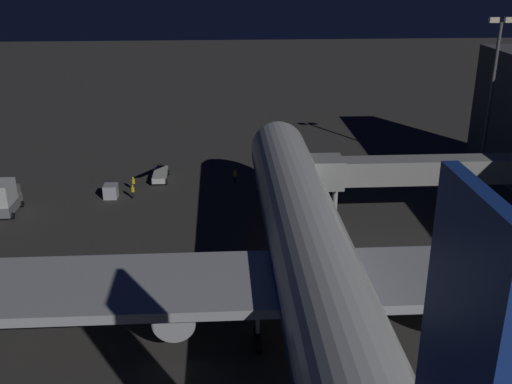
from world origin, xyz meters
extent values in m
plane|color=#383533|center=(0.00, 0.00, 0.00)|extent=(320.00, 320.00, 0.00)
cylinder|color=silver|center=(0.00, 7.04, 5.80)|extent=(6.03, 53.04, 6.03)
sphere|color=silver|center=(0.00, -19.48, 5.80)|extent=(5.91, 5.91, 5.91)
cube|color=navy|center=(0.00, 7.04, 5.35)|extent=(6.09, 50.92, 0.50)
cube|color=black|center=(0.00, -17.67, 6.86)|extent=(3.32, 1.40, 0.90)
cube|color=#B7BABF|center=(0.00, 9.05, 4.74)|extent=(51.87, 8.35, 0.70)
cylinder|color=#B7BABF|center=(-10.02, 8.05, 2.74)|extent=(3.02, 5.75, 3.02)
cylinder|color=black|center=(-10.02, 5.17, 2.74)|extent=(2.56, 0.15, 2.56)
cylinder|color=#B7BABF|center=(10.02, 8.05, 2.74)|extent=(3.02, 5.75, 3.02)
cylinder|color=black|center=(10.02, 5.17, 2.74)|extent=(2.56, 0.15, 2.56)
cylinder|color=#B7BABF|center=(0.00, -15.98, 2.29)|extent=(0.28, 0.28, 2.18)
cylinder|color=black|center=(0.00, -15.98, 0.60)|extent=(0.45, 1.20, 1.20)
cylinder|color=#B7BABF|center=(-4.20, 10.05, 2.29)|extent=(0.28, 0.28, 2.18)
cylinder|color=black|center=(-4.20, 9.40, 0.60)|extent=(0.45, 1.20, 1.20)
cylinder|color=black|center=(-4.20, 10.70, 0.60)|extent=(0.45, 1.20, 1.20)
cylinder|color=#B7BABF|center=(4.20, 10.05, 2.29)|extent=(0.28, 0.28, 2.18)
cylinder|color=black|center=(4.20, 9.40, 0.60)|extent=(0.45, 1.20, 1.20)
cylinder|color=black|center=(4.20, 10.70, 0.60)|extent=(0.45, 1.20, 1.20)
cube|color=#9E9E99|center=(-15.63, -10.72, 5.80)|extent=(23.05, 2.60, 2.50)
cube|color=#9E9E99|center=(-4.10, -10.72, 5.80)|extent=(3.20, 3.40, 3.00)
cube|color=black|center=(-2.70, -10.72, 5.80)|extent=(0.70, 3.20, 2.70)
cylinder|color=#B7BABF|center=(-5.10, -10.72, 2.27)|extent=(0.56, 0.56, 4.55)
cylinder|color=black|center=(-5.70, -10.72, 0.30)|extent=(0.25, 0.60, 0.60)
cylinder|color=black|center=(-4.50, -10.72, 0.30)|extent=(0.25, 0.60, 0.60)
cylinder|color=#59595E|center=(-25.50, -22.40, 9.60)|extent=(0.40, 0.40, 19.19)
cube|color=#F9EFC6|center=(-26.40, -22.40, 19.44)|extent=(1.10, 0.50, 0.60)
cube|color=#F9EFC6|center=(-24.60, -22.40, 19.44)|extent=(1.10, 0.50, 0.60)
cube|color=slate|center=(29.89, -15.76, 0.90)|extent=(2.00, 4.72, 1.10)
cube|color=silver|center=(29.89, -15.17, 2.62)|extent=(1.90, 3.30, 2.33)
cube|color=slate|center=(29.89, -17.31, 2.00)|extent=(1.80, 1.60, 1.10)
cylinder|color=black|center=(28.83, -17.41, 0.35)|extent=(0.24, 0.70, 0.70)
cylinder|color=black|center=(30.95, -17.41, 0.35)|extent=(0.24, 0.70, 0.70)
cylinder|color=black|center=(28.83, -14.10, 0.35)|extent=(0.24, 0.70, 0.70)
cube|color=silver|center=(14.17, -25.29, 0.70)|extent=(1.60, 4.92, 0.70)
cube|color=black|center=(14.17, -25.29, 1.95)|extent=(0.90, 8.35, 3.19)
cylinder|color=black|center=(13.31, -27.01, 0.35)|extent=(0.24, 0.70, 0.70)
cylinder|color=black|center=(15.03, -27.01, 0.35)|extent=(0.24, 0.70, 0.70)
cylinder|color=black|center=(13.31, -23.56, 0.35)|extent=(0.24, 0.70, 0.70)
cylinder|color=black|center=(15.03, -23.56, 0.35)|extent=(0.24, 0.70, 0.70)
cube|color=#B7BABF|center=(19.37, -19.66, 0.78)|extent=(1.54, 1.71, 1.56)
cylinder|color=black|center=(4.82, -23.76, 0.42)|extent=(0.28, 0.28, 0.84)
cylinder|color=yellow|center=(4.82, -23.76, 1.12)|extent=(0.40, 0.40, 0.56)
sphere|color=tan|center=(4.82, -23.76, 1.52)|extent=(0.24, 0.24, 0.24)
sphere|color=orange|center=(4.82, -23.76, 1.57)|extent=(0.23, 0.23, 0.23)
cylinder|color=black|center=(17.06, -21.93, 0.42)|extent=(0.28, 0.28, 0.83)
cylinder|color=yellow|center=(17.06, -21.93, 1.11)|extent=(0.40, 0.40, 0.55)
sphere|color=tan|center=(17.06, -21.93, 1.50)|extent=(0.24, 0.24, 0.24)
sphere|color=yellow|center=(17.06, -21.93, 1.55)|extent=(0.23, 0.23, 0.23)
cylinder|color=black|center=(16.77, -19.18, 0.42)|extent=(0.28, 0.28, 0.85)
cylinder|color=yellow|center=(16.77, -19.18, 1.14)|extent=(0.40, 0.40, 0.59)
sphere|color=tan|center=(16.77, -19.18, 1.55)|extent=(0.24, 0.24, 0.24)
sphere|color=orange|center=(16.77, -19.18, 1.60)|extent=(0.23, 0.23, 0.23)
cone|color=orange|center=(-2.20, -21.48, 0.28)|extent=(0.36, 0.36, 0.55)
cone|color=orange|center=(2.20, -21.48, 0.28)|extent=(0.36, 0.36, 0.55)
camera|label=1|loc=(6.52, 46.09, 26.16)|focal=42.23mm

